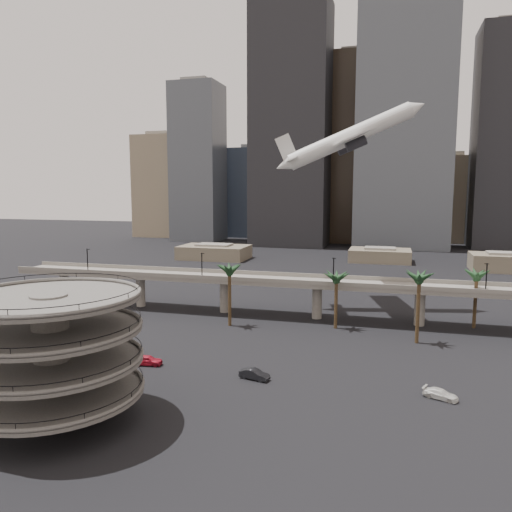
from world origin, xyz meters
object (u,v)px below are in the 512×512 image
(overpass, at_px, (270,284))
(airborne_jet, at_px, (349,137))
(car_a, at_px, (148,360))
(car_b, at_px, (254,374))
(parking_ramp, at_px, (51,346))
(car_c, at_px, (441,394))

(overpass, bearing_deg, airborne_jet, 40.14)
(car_a, height_order, car_b, car_a)
(overpass, height_order, car_a, overpass)
(car_b, bearing_deg, parking_ramp, 147.76)
(airborne_jet, distance_m, car_b, 66.66)
(airborne_jet, xyz_separation_m, car_a, (-27.52, -51.11, -40.28))
(parking_ramp, distance_m, car_a, 23.30)
(parking_ramp, height_order, car_a, parking_ramp)
(car_c, bearing_deg, car_b, 111.71)
(airborne_jet, height_order, car_a, airborne_jet)
(parking_ramp, height_order, airborne_jet, airborne_jet)
(parking_ramp, relative_size, airborne_jet, 0.61)
(airborne_jet, distance_m, car_a, 70.65)
(overpass, xyz_separation_m, car_c, (34.19, -38.81, -6.65))
(car_a, bearing_deg, airborne_jet, -36.30)
(car_b, distance_m, car_c, 26.90)
(airborne_jet, relative_size, car_b, 7.56)
(car_a, bearing_deg, parking_ramp, 167.87)
(parking_ramp, relative_size, overpass, 0.17)
(parking_ramp, height_order, car_b, parking_ramp)
(overpass, relative_size, airborne_jet, 3.60)
(parking_ramp, xyz_separation_m, car_a, (1.55, 21.43, -9.00))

